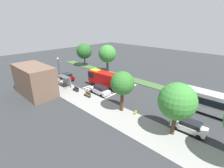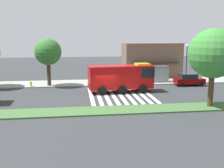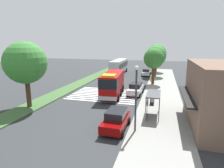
% 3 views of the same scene
% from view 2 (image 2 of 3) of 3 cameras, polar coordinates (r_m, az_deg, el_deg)
% --- Properties ---
extents(ground_plane, '(120.00, 120.00, 0.00)m').
position_cam_2_polar(ground_plane, '(32.81, -1.39, -2.36)').
color(ground_plane, '#2D3033').
extents(sidewalk, '(60.00, 5.45, 0.14)m').
position_cam_2_polar(sidewalk, '(41.00, -2.70, 0.32)').
color(sidewalk, gray).
rests_on(sidewalk, ground_plane).
extents(median_strip, '(60.00, 3.00, 0.14)m').
position_cam_2_polar(median_strip, '(25.89, 0.38, -5.70)').
color(median_strip, '#3D6033').
rests_on(median_strip, ground_plane).
extents(crosswalk, '(7.65, 10.24, 0.01)m').
position_cam_2_polar(crosswalk, '(33.05, 1.69, -2.25)').
color(crosswalk, silver).
rests_on(crosswalk, ground_plane).
extents(fire_truck, '(8.69, 3.29, 3.72)m').
position_cam_2_polar(fire_truck, '(34.08, 2.44, 1.58)').
color(fire_truck, '#A50C0C').
rests_on(fire_truck, ground_plane).
extents(parked_car_mid, '(4.77, 2.23, 1.75)m').
position_cam_2_polar(parked_car_mid, '(37.05, -1.67, 0.54)').
color(parked_car_mid, silver).
rests_on(parked_car_mid, ground_plane).
extents(parked_car_east, '(4.33, 2.17, 1.78)m').
position_cam_2_polar(parked_car_east, '(40.32, 16.32, 0.94)').
color(parked_car_east, '#720505').
rests_on(parked_car_east, ground_plane).
extents(bus_stop_shelter, '(3.50, 1.40, 2.46)m').
position_cam_2_polar(bus_stop_shelter, '(41.35, 9.81, 2.81)').
color(bus_stop_shelter, '#4C4C51').
rests_on(bus_stop_shelter, sidewalk).
extents(bench_near_shelter, '(1.60, 0.50, 0.90)m').
position_cam_2_polar(bench_near_shelter, '(40.50, 4.36, 0.92)').
color(bench_near_shelter, black).
rests_on(bench_near_shelter, sidewalk).
extents(bench_west_of_shelter, '(1.60, 0.50, 0.90)m').
position_cam_2_polar(bench_west_of_shelter, '(39.87, -1.23, 0.80)').
color(bench_west_of_shelter, '#4C3823').
rests_on(bench_west_of_shelter, sidewalk).
extents(street_lamp, '(0.36, 0.36, 5.81)m').
position_cam_2_polar(street_lamp, '(41.73, 15.86, 5.00)').
color(street_lamp, '#2D2D30').
rests_on(street_lamp, sidewalk).
extents(storefront_building, '(9.96, 5.78, 6.00)m').
position_cam_2_polar(storefront_building, '(47.50, 8.50, 5.17)').
color(storefront_building, brown).
rests_on(storefront_building, ground_plane).
extents(sidewalk_tree_center, '(3.82, 3.82, 6.77)m').
position_cam_2_polar(sidewalk_tree_center, '(38.76, -13.71, 6.71)').
color(sidewalk_tree_center, '#47301E').
rests_on(sidewalk_tree_center, sidewalk).
extents(median_tree_far_west, '(4.95, 4.95, 7.87)m').
position_cam_2_polar(median_tree_far_west, '(28.14, 21.11, 6.14)').
color(median_tree_far_west, '#47301E').
rests_on(median_tree_far_west, median_strip).
extents(fire_hydrant, '(0.28, 0.28, 0.70)m').
position_cam_2_polar(fire_hydrant, '(39.13, -17.17, -0.00)').
color(fire_hydrant, gold).
rests_on(fire_hydrant, sidewalk).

